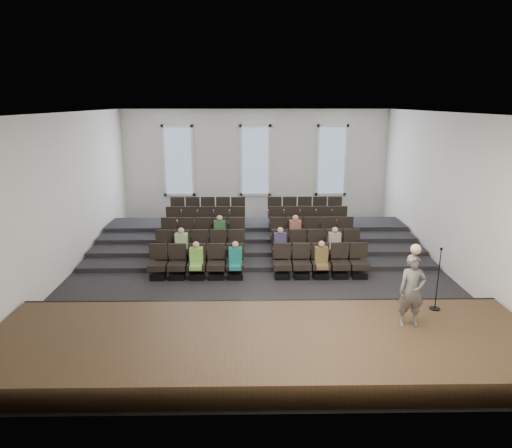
% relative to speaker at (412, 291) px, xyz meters
% --- Properties ---
extents(ground, '(14.00, 14.00, 0.00)m').
position_rel_speaker_xyz_m(ground, '(-3.26, 4.68, -1.31)').
color(ground, black).
rests_on(ground, ground).
extents(ceiling, '(12.00, 14.00, 0.02)m').
position_rel_speaker_xyz_m(ceiling, '(-3.26, 4.68, 3.70)').
color(ceiling, white).
rests_on(ceiling, ground).
extents(wall_back, '(12.00, 0.04, 5.00)m').
position_rel_speaker_xyz_m(wall_back, '(-3.26, 11.70, 1.19)').
color(wall_back, silver).
rests_on(wall_back, ground).
extents(wall_front, '(12.00, 0.04, 5.00)m').
position_rel_speaker_xyz_m(wall_front, '(-3.26, -2.34, 1.19)').
color(wall_front, silver).
rests_on(wall_front, ground).
extents(wall_left, '(0.04, 14.00, 5.00)m').
position_rel_speaker_xyz_m(wall_left, '(-9.28, 4.68, 1.19)').
color(wall_left, silver).
rests_on(wall_left, ground).
extents(wall_right, '(0.04, 14.00, 5.00)m').
position_rel_speaker_xyz_m(wall_right, '(2.76, 4.68, 1.19)').
color(wall_right, silver).
rests_on(wall_right, ground).
extents(stage, '(11.80, 3.60, 0.50)m').
position_rel_speaker_xyz_m(stage, '(-3.26, -0.42, -1.06)').
color(stage, '#3E2D1A').
rests_on(stage, ground).
extents(stage_lip, '(11.80, 0.06, 0.52)m').
position_rel_speaker_xyz_m(stage_lip, '(-3.26, 1.35, -1.06)').
color(stage_lip, black).
rests_on(stage_lip, ground).
extents(risers, '(11.80, 4.80, 0.60)m').
position_rel_speaker_xyz_m(risers, '(-3.26, 7.85, -1.12)').
color(risers, black).
rests_on(risers, ground).
extents(seating_rows, '(6.80, 4.70, 1.67)m').
position_rel_speaker_xyz_m(seating_rows, '(-3.26, 6.22, -0.63)').
color(seating_rows, black).
rests_on(seating_rows, ground).
extents(windows, '(8.44, 0.10, 3.24)m').
position_rel_speaker_xyz_m(windows, '(-3.26, 11.63, 1.39)').
color(windows, white).
rests_on(windows, wall_back).
extents(audience, '(5.45, 2.64, 1.10)m').
position_rel_speaker_xyz_m(audience, '(-3.26, 5.00, -0.50)').
color(audience, '#78BC4B').
rests_on(audience, seating_rows).
extents(speaker, '(0.60, 0.40, 1.63)m').
position_rel_speaker_xyz_m(speaker, '(0.00, 0.00, 0.00)').
color(speaker, '#595755').
rests_on(speaker, stage).
extents(mic_stand, '(0.26, 0.26, 1.55)m').
position_rel_speaker_xyz_m(mic_stand, '(0.90, 0.78, -0.35)').
color(mic_stand, black).
rests_on(mic_stand, stage).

